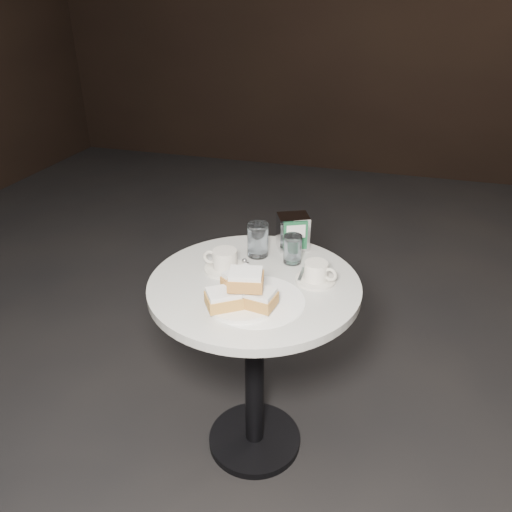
% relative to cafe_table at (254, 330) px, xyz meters
% --- Properties ---
extents(ground, '(7.00, 7.00, 0.00)m').
position_rel_cafe_table_xyz_m(ground, '(0.00, 0.00, -0.55)').
color(ground, black).
rests_on(ground, ground).
extents(cafe_table, '(0.70, 0.70, 0.74)m').
position_rel_cafe_table_xyz_m(cafe_table, '(0.00, 0.00, 0.00)').
color(cafe_table, black).
rests_on(cafe_table, ground).
extents(sugar_spill, '(0.37, 0.37, 0.00)m').
position_rel_cafe_table_xyz_m(sugar_spill, '(0.04, -0.11, 0.20)').
color(sugar_spill, white).
rests_on(sugar_spill, cafe_table).
extents(beignet_plate, '(0.25, 0.25, 0.13)m').
position_rel_cafe_table_xyz_m(beignet_plate, '(0.01, -0.15, 0.25)').
color(beignet_plate, white).
rests_on(beignet_plate, cafe_table).
extents(coffee_cup_left, '(0.15, 0.15, 0.07)m').
position_rel_cafe_table_xyz_m(coffee_cup_left, '(-0.12, 0.05, 0.23)').
color(coffee_cup_left, white).
rests_on(coffee_cup_left, cafe_table).
extents(coffee_cup_right, '(0.16, 0.16, 0.07)m').
position_rel_cafe_table_xyz_m(coffee_cup_right, '(0.19, 0.06, 0.23)').
color(coffee_cup_right, silver).
rests_on(coffee_cup_right, cafe_table).
extents(water_glass_left, '(0.09, 0.09, 0.12)m').
position_rel_cafe_table_xyz_m(water_glass_left, '(-0.04, 0.18, 0.26)').
color(water_glass_left, silver).
rests_on(water_glass_left, cafe_table).
extents(water_glass_right, '(0.07, 0.07, 0.10)m').
position_rel_cafe_table_xyz_m(water_glass_right, '(0.09, 0.17, 0.25)').
color(water_glass_right, white).
rests_on(water_glass_right, cafe_table).
extents(napkin_dispenser, '(0.14, 0.12, 0.13)m').
position_rel_cafe_table_xyz_m(napkin_dispenser, '(0.07, 0.28, 0.26)').
color(napkin_dispenser, silver).
rests_on(napkin_dispenser, cafe_table).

